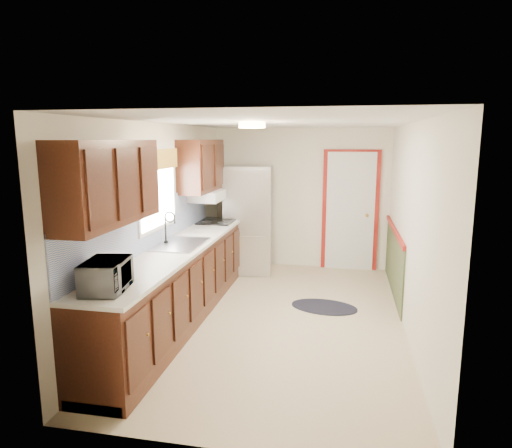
% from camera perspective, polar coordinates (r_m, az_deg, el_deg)
% --- Properties ---
extents(room_shell, '(3.20, 5.20, 2.52)m').
position_cam_1_polar(room_shell, '(5.48, 3.02, -0.04)').
color(room_shell, '#C5B18B').
rests_on(room_shell, ground).
extents(kitchen_run, '(0.63, 4.00, 2.20)m').
position_cam_1_polar(kitchen_run, '(5.60, -10.11, -4.06)').
color(kitchen_run, '#32150B').
rests_on(kitchen_run, ground).
extents(back_wall_trim, '(1.12, 2.30, 2.08)m').
position_cam_1_polar(back_wall_trim, '(7.66, 12.74, 0.39)').
color(back_wall_trim, maroon).
rests_on(back_wall_trim, ground).
extents(ceiling_fixture, '(0.30, 0.30, 0.06)m').
position_cam_1_polar(ceiling_fixture, '(5.24, -0.50, 12.24)').
color(ceiling_fixture, '#FFD88C').
rests_on(ceiling_fixture, room_shell).
extents(microwave, '(0.34, 0.52, 0.33)m').
position_cam_1_polar(microwave, '(4.06, -18.26, -5.76)').
color(microwave, white).
rests_on(microwave, kitchen_run).
extents(refrigerator, '(0.83, 0.79, 1.78)m').
position_cam_1_polar(refrigerator, '(7.60, -0.93, 0.58)').
color(refrigerator, '#B7B7BC').
rests_on(refrigerator, ground).
extents(rug, '(0.97, 0.72, 0.01)m').
position_cam_1_polar(rug, '(6.24, 8.51, -10.20)').
color(rug, black).
rests_on(rug, ground).
extents(cooktop, '(0.52, 0.62, 0.02)m').
position_cam_1_polar(cooktop, '(7.12, -4.91, 0.35)').
color(cooktop, black).
rests_on(cooktop, kitchen_run).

